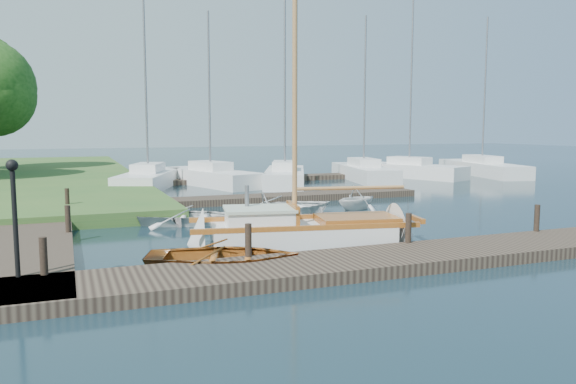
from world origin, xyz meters
name	(u,v)px	position (x,y,z in m)	size (l,w,h in m)	color
ground	(288,227)	(0.00, 0.00, 0.00)	(160.00, 160.00, 0.00)	black
near_dock	(379,261)	(0.00, -6.00, 0.15)	(18.00, 2.20, 0.30)	black
left_dock	(35,228)	(-8.00, 2.00, 0.15)	(2.20, 18.00, 0.30)	black
far_dock	(276,198)	(2.00, 6.50, 0.15)	(14.00, 1.60, 0.30)	black
pontoon	(339,176)	(10.00, 16.00, 0.15)	(30.00, 1.60, 0.30)	black
mooring_post_0	(44,256)	(-7.50, -5.00, 0.70)	(0.16, 0.16, 0.80)	black
mooring_post_1	(248,240)	(-3.00, -5.00, 0.70)	(0.16, 0.16, 0.80)	black
mooring_post_2	(408,228)	(1.50, -5.00, 0.70)	(0.16, 0.16, 0.80)	black
mooring_post_3	(537,218)	(6.00, -5.00, 0.70)	(0.16, 0.16, 0.80)	black
mooring_post_4	(68,219)	(-7.00, 0.00, 0.70)	(0.16, 0.16, 0.80)	black
mooring_post_5	(67,199)	(-7.00, 5.00, 0.70)	(0.16, 0.16, 0.80)	black
lamp_post	(14,202)	(-8.00, -5.00, 1.87)	(0.24, 0.24, 2.44)	black
sailboat	(307,236)	(-0.74, -3.36, 0.34)	(7.39, 3.29, 9.83)	silver
dinghy	(223,253)	(-3.54, -4.70, 0.38)	(2.63, 3.68, 0.76)	brown
tender_a	(190,214)	(-3.02, 1.76, 0.36)	(2.50, 3.50, 0.72)	silver
tender_b	(266,204)	(-0.14, 1.85, 0.56)	(1.85, 2.14, 1.13)	silver
tender_c	(287,205)	(0.85, 2.30, 0.42)	(2.89, 4.05, 0.84)	silver
tender_d	(357,196)	(4.16, 2.76, 0.56)	(1.83, 2.12, 1.12)	silver
marina_boat_0	(148,178)	(-2.75, 14.30, 0.57)	(4.71, 7.61, 10.55)	silver
marina_boat_1	(211,176)	(0.90, 14.70, 0.56)	(4.52, 8.34, 10.01)	silver
marina_boat_2	(285,175)	(5.06, 13.28, 0.57)	(5.03, 7.99, 10.97)	silver
marina_boat_4	(364,171)	(11.01, 14.44, 0.56)	(3.90, 8.62, 10.42)	silver
marina_boat_5	(409,169)	(14.75, 14.81, 0.58)	(5.15, 8.10, 11.77)	silver
marina_boat_7	(482,167)	(20.74, 14.59, 0.56)	(4.19, 9.86, 11.04)	silver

